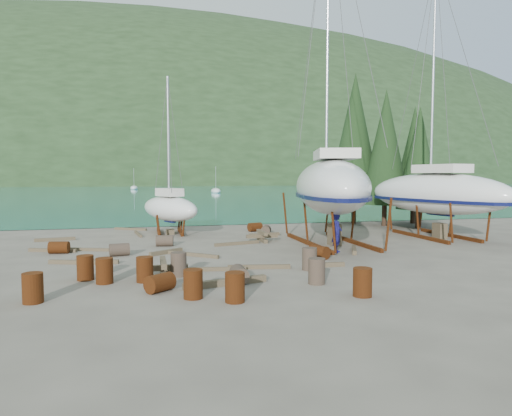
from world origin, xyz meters
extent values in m
plane|color=#5B5348|center=(0.00, 0.00, 0.00)|extent=(600.00, 600.00, 0.00)
plane|color=#166A71|center=(0.00, 315.00, 0.01)|extent=(700.00, 700.00, 0.00)
ellipsoid|color=#1F3118|center=(0.00, 320.00, 0.00)|extent=(800.00, 360.00, 110.00)
cube|color=beige|center=(-60.00, 190.00, 2.00)|extent=(6.00, 5.00, 4.00)
cube|color=#A54C2D|center=(-60.00, 190.00, 4.80)|extent=(6.60, 5.60, 1.60)
cube|color=beige|center=(-20.00, 190.00, 2.00)|extent=(6.00, 5.00, 4.00)
cube|color=#A54C2D|center=(-20.00, 190.00, 4.80)|extent=(6.60, 5.60, 1.60)
cube|color=beige|center=(30.00, 190.00, 2.00)|extent=(6.00, 5.00, 4.00)
cube|color=#A54C2D|center=(30.00, 190.00, 4.80)|extent=(6.60, 5.60, 1.60)
cylinder|color=black|center=(12.50, 12.00, 0.80)|extent=(0.36, 0.36, 1.60)
cone|color=black|center=(12.50, 12.00, 5.80)|extent=(3.60, 3.60, 8.40)
cylinder|color=black|center=(14.00, 10.00, 0.68)|extent=(0.36, 0.36, 1.36)
cone|color=black|center=(14.00, 10.00, 4.93)|extent=(3.06, 3.06, 7.14)
cylinder|color=black|center=(11.00, 14.00, 0.92)|extent=(0.36, 0.36, 1.84)
cone|color=black|center=(11.00, 14.00, 6.67)|extent=(4.14, 4.14, 9.66)
cylinder|color=black|center=(15.50, 13.00, 0.72)|extent=(0.36, 0.36, 1.44)
cone|color=black|center=(15.50, 13.00, 5.22)|extent=(3.24, 3.24, 7.56)
ellipsoid|color=white|center=(10.00, 80.00, 0.38)|extent=(2.00, 5.00, 1.40)
cylinder|color=silver|center=(10.00, 80.00, 3.23)|extent=(0.08, 0.08, 5.00)
ellipsoid|color=white|center=(-8.00, 110.00, 0.38)|extent=(2.00, 5.00, 1.40)
cylinder|color=silver|center=(-8.00, 110.00, 3.23)|extent=(0.08, 0.08, 5.00)
ellipsoid|color=white|center=(5.05, 4.50, 3.10)|extent=(6.83, 12.90, 2.89)
cube|color=#0C103C|center=(5.05, 3.88, 2.10)|extent=(0.84, 2.21, 1.00)
cube|color=silver|center=(5.05, 3.88, 4.79)|extent=(2.92, 4.11, 0.50)
cylinder|color=silver|center=(5.05, 5.12, 12.07)|extent=(0.14, 0.14, 14.86)
cube|color=#613110|center=(3.79, 4.50, 0.10)|extent=(0.18, 6.81, 0.20)
cube|color=#613110|center=(6.32, 4.50, 0.10)|extent=(0.18, 6.81, 0.20)
cube|color=brown|center=(5.05, 3.88, 0.58)|extent=(0.50, 0.80, 1.15)
ellipsoid|color=white|center=(12.18, 5.47, 2.63)|extent=(5.14, 10.74, 2.44)
cube|color=#0C103C|center=(12.18, 4.95, 1.86)|extent=(0.64, 1.87, 1.00)
cube|color=silver|center=(12.18, 4.95, 4.10)|extent=(2.28, 3.38, 0.50)
cylinder|color=silver|center=(12.18, 5.99, 10.15)|extent=(0.14, 0.14, 12.40)
cube|color=#613110|center=(11.13, 5.47, 0.10)|extent=(0.18, 5.68, 0.20)
cube|color=#613110|center=(13.23, 5.47, 0.10)|extent=(0.18, 5.68, 0.20)
cube|color=brown|center=(12.18, 4.95, 0.45)|extent=(0.50, 0.80, 0.91)
ellipsoid|color=white|center=(-3.20, 11.02, 1.60)|extent=(4.36, 6.48, 1.60)
cube|color=#0C103C|center=(-3.20, 10.71, 1.25)|extent=(0.69, 1.12, 1.00)
cube|color=silver|center=(-3.20, 10.71, 2.65)|extent=(1.75, 2.15, 0.50)
cylinder|color=silver|center=(-3.20, 11.33, 6.24)|extent=(0.14, 0.14, 7.48)
cube|color=#613110|center=(-3.88, 11.02, 0.10)|extent=(0.18, 3.43, 0.20)
cube|color=#613110|center=(-2.51, 11.02, 0.10)|extent=(0.18, 3.43, 0.20)
cube|color=brown|center=(-3.20, 10.71, 0.15)|extent=(0.50, 0.80, 0.30)
imported|color=#161457|center=(4.26, 1.74, 0.95)|extent=(0.76, 0.83, 1.91)
cylinder|color=#613110|center=(-7.84, -4.33, 0.44)|extent=(0.58, 0.58, 0.88)
cylinder|color=#2D2823|center=(-1.53, -3.26, 0.29)|extent=(0.61, 0.90, 0.58)
cylinder|color=#613110|center=(-8.68, 4.56, 0.29)|extent=(0.95, 0.69, 0.58)
cylinder|color=#613110|center=(-2.12, -5.61, 0.44)|extent=(0.58, 0.58, 0.88)
cylinder|color=#613110|center=(2.38, 10.83, 0.29)|extent=(1.02, 0.82, 0.58)
cylinder|color=#2D2823|center=(1.01, -4.04, 0.44)|extent=(0.58, 0.58, 0.88)
cylinder|color=#613110|center=(2.85, 0.44, 0.29)|extent=(0.93, 1.05, 0.58)
cylinder|color=#613110|center=(1.79, -5.89, 0.44)|extent=(0.58, 0.58, 0.88)
cylinder|color=#613110|center=(-6.74, -1.59, 0.44)|extent=(0.58, 0.58, 0.88)
cylinder|color=#2D2823|center=(-3.72, 5.70, 0.29)|extent=(0.95, 0.69, 0.58)
cylinder|color=#613110|center=(-6.04, -2.29, 0.44)|extent=(0.58, 0.58, 0.88)
cylinder|color=#2D2823|center=(2.65, 9.01, 0.29)|extent=(0.85, 1.03, 0.58)
cylinder|color=#613110|center=(-4.22, -3.90, 0.29)|extent=(1.05, 1.01, 0.58)
cylinder|color=#613110|center=(-3.27, -4.92, 0.44)|extent=(0.58, 0.58, 0.88)
cylinder|color=#613110|center=(-4.69, -2.37, 0.44)|extent=(0.58, 0.58, 0.88)
cylinder|color=#2D2823|center=(-5.86, 3.22, 0.29)|extent=(0.97, 0.72, 0.58)
cylinder|color=#2D2823|center=(-3.49, -1.72, 0.44)|extent=(0.58, 0.58, 0.88)
cylinder|color=#2D2823|center=(1.58, -1.80, 0.44)|extent=(0.58, 0.58, 0.88)
cube|color=brown|center=(-5.16, 10.69, 0.07)|extent=(0.52, 2.48, 0.14)
cube|color=brown|center=(5.19, 1.77, 0.10)|extent=(1.02, 1.93, 0.19)
cube|color=brown|center=(-9.69, 9.11, 0.09)|extent=(2.15, 0.55, 0.19)
cube|color=brown|center=(-2.44, -1.06, 0.07)|extent=(3.19, 0.68, 0.15)
cube|color=brown|center=(-6.69, 1.47, 0.09)|extent=(1.84, 0.57, 0.17)
cube|color=brown|center=(-0.29, -1.13, 0.08)|extent=(2.48, 0.60, 0.16)
cube|color=brown|center=(2.38, 8.38, 0.10)|extent=(1.99, 0.48, 0.19)
cube|color=brown|center=(2.41, -1.39, 0.09)|extent=(1.61, 0.26, 0.17)
cube|color=brown|center=(-3.74, 3.27, 0.09)|extent=(1.62, 1.27, 0.19)
cube|color=brown|center=(-5.72, 13.52, 0.08)|extent=(2.17, 1.37, 0.15)
cube|color=brown|center=(0.07, 5.26, 0.08)|extent=(2.54, 0.83, 0.16)
cube|color=brown|center=(-2.58, 2.37, 0.08)|extent=(2.22, 1.98, 0.15)
cube|color=brown|center=(-7.58, 1.58, 0.08)|extent=(2.14, 0.92, 0.17)
cube|color=brown|center=(-7.64, 5.11, 0.07)|extent=(3.00, 1.27, 0.15)
cube|color=brown|center=(-2.05, -3.58, 0.11)|extent=(2.95, 0.91, 0.23)
cube|color=brown|center=(-9.08, 5.10, 0.08)|extent=(2.34, 1.02, 0.16)
cube|color=brown|center=(-4.03, -1.55, 0.10)|extent=(0.20, 1.80, 0.20)
cube|color=brown|center=(-4.03, -1.55, 0.30)|extent=(1.80, 0.20, 0.20)
cube|color=brown|center=(-4.03, -1.55, 0.50)|extent=(0.20, 1.80, 0.20)
cube|color=brown|center=(1.69, 6.23, 0.10)|extent=(0.20, 1.80, 0.20)
cube|color=brown|center=(1.69, 6.23, 0.30)|extent=(1.80, 0.20, 0.20)
cube|color=brown|center=(1.69, 6.23, 0.50)|extent=(0.20, 1.80, 0.20)
camera|label=1|loc=(-4.57, -18.48, 3.68)|focal=32.00mm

